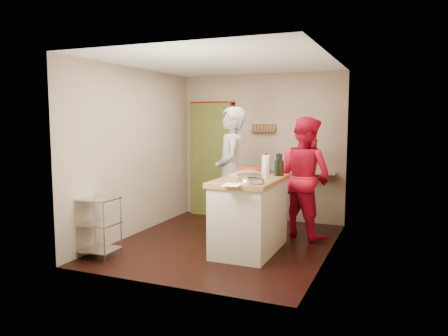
{
  "coord_description": "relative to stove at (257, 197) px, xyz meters",
  "views": [
    {
      "loc": [
        2.4,
        -5.75,
        1.83
      ],
      "look_at": [
        0.01,
        0.0,
        1.11
      ],
      "focal_mm": 35.0,
      "sensor_mm": 36.0,
      "label": 1
    }
  ],
  "objects": [
    {
      "name": "floor",
      "position": [
        -0.05,
        -1.42,
        -0.45
      ],
      "size": [
        3.5,
        3.5,
        0.0
      ],
      "primitive_type": "plane",
      "color": "black",
      "rests_on": "ground"
    },
    {
      "name": "back_wall",
      "position": [
        -0.69,
        0.36,
        0.68
      ],
      "size": [
        3.0,
        0.44,
        2.6
      ],
      "color": "tan",
      "rests_on": "ground"
    },
    {
      "name": "left_wall",
      "position": [
        -1.55,
        -1.42,
        0.85
      ],
      "size": [
        0.04,
        3.5,
        2.6
      ],
      "primitive_type": "cube",
      "color": "tan",
      "rests_on": "ground"
    },
    {
      "name": "right_wall",
      "position": [
        1.45,
        -1.42,
        0.85
      ],
      "size": [
        0.04,
        3.5,
        2.6
      ],
      "primitive_type": "cube",
      "color": "tan",
      "rests_on": "ground"
    },
    {
      "name": "ceiling",
      "position": [
        -0.05,
        -1.42,
        2.16
      ],
      "size": [
        3.0,
        3.5,
        0.02
      ],
      "primitive_type": "cube",
      "color": "white",
      "rests_on": "back_wall"
    },
    {
      "name": "stove",
      "position": [
        0.0,
        0.0,
        0.0
      ],
      "size": [
        0.6,
        0.63,
        1.0
      ],
      "color": "black",
      "rests_on": "ground"
    },
    {
      "name": "wire_shelving",
      "position": [
        -1.33,
        -2.62,
        -0.01
      ],
      "size": [
        0.48,
        0.4,
        0.8
      ],
      "color": "silver",
      "rests_on": "ground"
    },
    {
      "name": "island",
      "position": [
        0.42,
        -1.61,
        0.08
      ],
      "size": [
        0.79,
        1.48,
        1.32
      ],
      "color": "beige",
      "rests_on": "ground"
    },
    {
      "name": "person_stripe",
      "position": [
        -0.08,
        -1.06,
        0.55
      ],
      "size": [
        0.73,
        0.86,
        1.99
      ],
      "primitive_type": "imported",
      "rotation": [
        0.0,
        0.0,
        -1.14
      ],
      "color": "silver",
      "rests_on": "ground"
    },
    {
      "name": "person_red",
      "position": [
        0.95,
        -0.57,
        0.47
      ],
      "size": [
        1.12,
        1.05,
        1.85
      ],
      "primitive_type": "imported",
      "rotation": [
        0.0,
        0.0,
        2.63
      ],
      "color": "red",
      "rests_on": "ground"
    }
  ]
}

